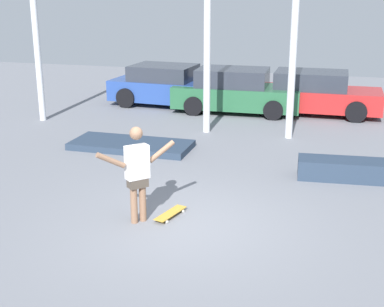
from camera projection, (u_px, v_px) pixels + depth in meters
The scene contains 9 objects.
ground_plane at pixel (184, 225), 9.53m from camera, with size 36.00×36.00×0.00m, color slate.
skateboarder at pixel (137, 170), 9.38m from camera, with size 1.09×1.17×1.77m.
skateboard at pixel (170, 213), 9.86m from camera, with size 0.42×0.84×0.08m.
grind_box at pixel (344, 169), 11.75m from camera, with size 2.01×0.69×0.44m, color #28384C.
manual_pad at pixel (131, 145), 14.04m from camera, with size 3.15×1.34×0.17m, color #28384C.
canopy_support_left at pixel (116, 3), 15.27m from camera, with size 5.57×0.20×5.93m.
parked_car_blue at pixel (167, 86), 19.05m from camera, with size 4.07×2.24×1.42m.
parked_car_green at pixel (236, 91), 17.97m from camera, with size 4.26×2.03×1.46m.
parked_car_red at pixel (314, 94), 17.69m from camera, with size 4.23×1.93×1.42m.
Camera 1 is at (2.48, -8.36, 4.06)m, focal length 50.00 mm.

